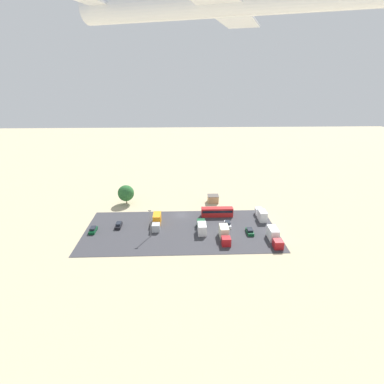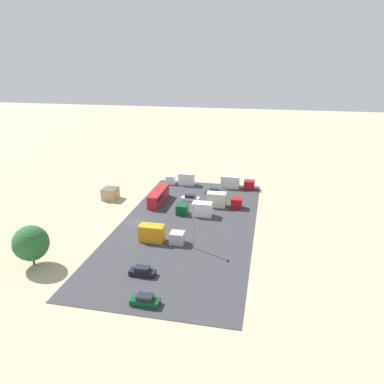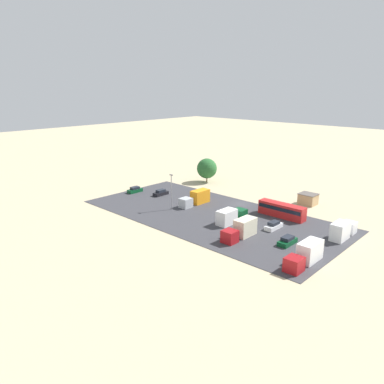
% 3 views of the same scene
% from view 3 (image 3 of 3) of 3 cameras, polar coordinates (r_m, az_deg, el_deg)
% --- Properties ---
extents(ground_plane, '(400.00, 400.00, 0.00)m').
position_cam_3_polar(ground_plane, '(93.90, 7.28, -1.84)').
color(ground_plane, tan).
extents(parking_lot_surface, '(59.98, 28.64, 0.08)m').
position_cam_3_polar(parking_lot_surface, '(85.48, 2.80, -3.49)').
color(parking_lot_surface, '#38383D').
rests_on(parking_lot_surface, ground).
extents(shed_building, '(4.21, 3.71, 2.77)m').
position_cam_3_polar(shed_building, '(96.83, 17.26, -1.03)').
color(shed_building, tan).
rests_on(shed_building, ground).
extents(bus, '(10.84, 2.51, 3.08)m').
position_cam_3_polar(bus, '(85.85, 13.52, -2.64)').
color(bus, red).
rests_on(bus, ground).
extents(parked_car_0, '(1.70, 4.32, 1.56)m').
position_cam_3_polar(parked_car_0, '(100.56, -4.78, -0.13)').
color(parked_car_0, black).
rests_on(parked_car_0, ground).
extents(parked_car_1, '(1.80, 4.22, 1.56)m').
position_cam_3_polar(parked_car_1, '(104.19, -8.69, 0.31)').
color(parked_car_1, '#0C4723').
rests_on(parked_car_1, ground).
extents(parked_car_2, '(1.89, 4.40, 1.54)m').
position_cam_3_polar(parked_car_2, '(71.91, 14.34, -7.24)').
color(parked_car_2, '#0C4723').
rests_on(parked_car_2, ground).
extents(parked_car_3, '(1.77, 4.55, 1.54)m').
position_cam_3_polar(parked_car_3, '(78.82, 12.34, -5.03)').
color(parked_car_3, silver).
rests_on(parked_car_3, ground).
extents(parked_truck_0, '(2.48, 8.91, 3.28)m').
position_cam_3_polar(parked_truck_0, '(92.51, 0.63, -0.95)').
color(parked_truck_0, '#ADB2B7').
rests_on(parked_truck_0, ground).
extents(parked_truck_1, '(2.41, 7.94, 3.38)m').
position_cam_3_polar(parked_truck_1, '(77.91, 21.98, -5.40)').
color(parked_truck_1, silver).
rests_on(parked_truck_1, ground).
extents(parked_truck_2, '(2.57, 8.45, 3.40)m').
position_cam_3_polar(parked_truck_2, '(73.10, 7.47, -5.70)').
color(parked_truck_2, maroon).
rests_on(parked_truck_2, ground).
extents(parked_truck_3, '(2.56, 8.13, 3.14)m').
position_cam_3_polar(parked_truck_3, '(80.48, 5.88, -3.69)').
color(parked_truck_3, '#0C4723').
rests_on(parked_truck_3, ground).
extents(parked_truck_4, '(2.55, 9.14, 3.39)m').
position_cam_3_polar(parked_truck_4, '(64.99, 16.92, -9.13)').
color(parked_truck_4, maroon).
rests_on(parked_truck_4, ground).
extents(tree_near_shed, '(6.09, 6.09, 7.29)m').
position_cam_3_polar(tree_near_shed, '(113.68, 2.28, 3.61)').
color(tree_near_shed, brown).
rests_on(tree_near_shed, ground).
extents(light_pole_lot_centre, '(0.90, 0.28, 8.53)m').
position_cam_3_polar(light_pole_lot_centre, '(87.62, -3.15, 0.24)').
color(light_pole_lot_centre, gray).
rests_on(light_pole_lot_centre, ground).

